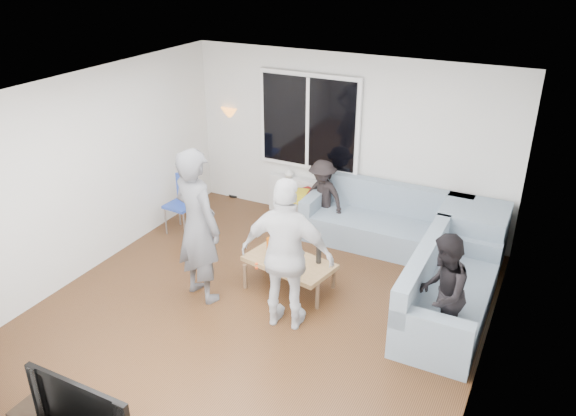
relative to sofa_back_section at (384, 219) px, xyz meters
The scene contains 29 objects.
floor 2.44m from the sofa_back_section, 109.07° to the right, with size 5.00×5.50×0.04m, color #56351C.
ceiling 3.25m from the sofa_back_section, 109.07° to the right, with size 5.00×5.50×0.04m, color white.
wall_back 1.28m from the sofa_back_section, 147.50° to the left, with size 5.00×0.04×2.60m, color silver.
wall_front 5.18m from the sofa_back_section, 98.85° to the right, with size 5.00×0.04×2.60m, color silver.
wall_left 4.10m from the sofa_back_section, 145.51° to the right, with size 0.04×5.50×2.60m, color silver.
wall_right 2.99m from the sofa_back_section, 52.60° to the right, with size 0.04×5.50×2.60m, color silver.
window_frame 1.83m from the sofa_back_section, 163.13° to the left, with size 1.62×0.06×1.47m, color white.
window_glass 1.82m from the sofa_back_section, 164.65° to the left, with size 1.50×0.02×1.35m, color black.
window_mullion 1.82m from the sofa_back_section, 165.04° to the left, with size 0.05×0.03×1.35m, color white.
radiator 1.44m from the sofa_back_section, 164.65° to the left, with size 1.30×0.12×0.62m, color silver.
potted_plant 1.11m from the sofa_back_section, 160.49° to the left, with size 0.18×0.14×0.32m, color #305C24.
vase 1.74m from the sofa_back_section, 168.27° to the left, with size 0.15×0.15×0.16m, color silver.
sofa_back_section is the anchor object (origin of this frame).
sofa_right_section 1.84m from the sofa_back_section, 47.80° to the right, with size 0.85×2.00×0.85m, color gray, non-canonical shape.
sofa_corner 1.22m from the sofa_back_section, ahead, with size 0.85×0.85×0.85m, color gray.
cushion_yellow 1.40m from the sofa_back_section, behind, with size 0.38×0.32×0.14m, color gold.
cushion_red 1.22m from the sofa_back_section, behind, with size 0.36×0.30×0.13m, color maroon.
coffee_table 1.77m from the sofa_back_section, 113.24° to the right, with size 1.10×0.60×0.40m, color #AB7E52.
pitcher 1.78m from the sofa_back_section, 113.03° to the right, with size 0.17×0.17×0.17m, color maroon.
side_chair 2.99m from the sofa_back_section, 161.23° to the right, with size 0.40×0.40×0.86m, color #223B95, non-canonical shape.
floor_lamp 2.91m from the sofa_back_section, 169.30° to the left, with size 0.32×0.32×1.56m, color orange, non-canonical shape.
player_left 2.80m from the sofa_back_section, 125.42° to the right, with size 0.70×0.46×1.93m, color #4E4F54.
player_right 2.36m from the sofa_back_section, 99.63° to the right, with size 1.05×0.44×1.79m, color silver.
spectator_right 2.29m from the sofa_back_section, 57.09° to the right, with size 0.65×0.51×1.34m, color black.
spectator_back 0.98m from the sofa_back_section, behind, with size 0.73×0.42×1.13m, color black.
television 4.86m from the sofa_back_section, 100.21° to the right, with size 1.00×0.13×0.58m, color black.
bottle_e 1.54m from the sofa_back_section, 103.13° to the right, with size 0.07×0.07×0.22m, color black.
bottle_a 1.86m from the sofa_back_section, 122.74° to the right, with size 0.07×0.07×0.22m, color #B8500A.
bottle_b 1.89m from the sofa_back_section, 116.42° to the right, with size 0.08×0.08×0.27m, color #15771A.
Camera 1 is at (2.81, -4.78, 3.99)m, focal length 35.24 mm.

